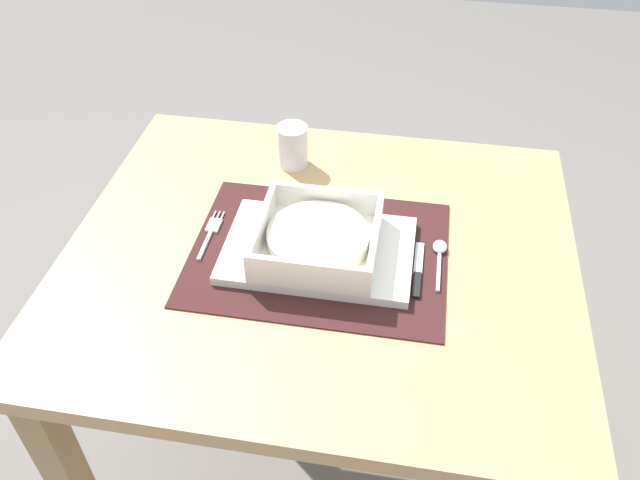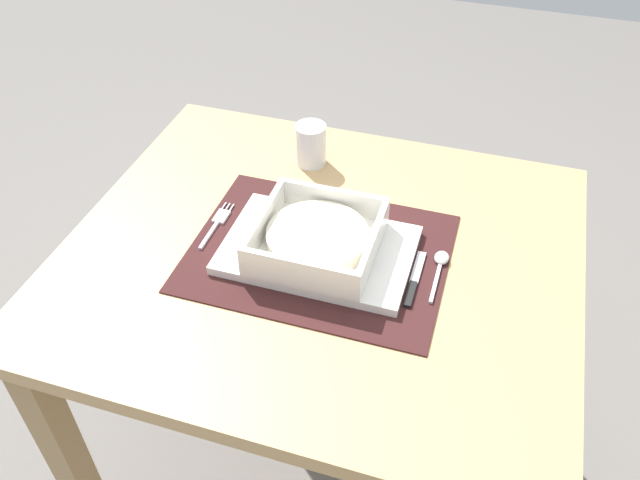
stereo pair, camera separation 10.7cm
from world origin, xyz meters
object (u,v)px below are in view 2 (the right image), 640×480
Objects in this scene: porridge_bowl at (317,239)px; spoon at (440,263)px; fork at (218,222)px; drinking_glass at (311,146)px; dining_table at (321,295)px; butter_knife at (414,282)px.

porridge_bowl is 1.65× the size of spoon.
fork is 0.25m from drinking_glass.
spoon is (0.20, 0.04, -0.03)m from porridge_bowl.
drinking_glass is (0.10, 0.23, 0.03)m from fork.
drinking_glass is at bearing 63.18° from fork.
porridge_bowl is at bearing -69.83° from drinking_glass.
spoon is (0.20, 0.02, 0.12)m from dining_table.
porridge_bowl reaches higher than spoon.
dining_table is 6.73× the size of fork.
butter_knife is (0.17, -0.02, -0.03)m from porridge_bowl.
drinking_glass is at bearing 142.22° from spoon.
fork is 0.98× the size of butter_knife.
dining_table is at bearing -175.71° from spoon.
dining_table is 4.39× the size of porridge_bowl.
fork is 0.39m from spoon.
butter_knife is (0.17, -0.03, 0.12)m from dining_table.
spoon is 0.06m from butter_knife.
butter_knife is at bearing -46.24° from drinking_glass.
butter_knife is at bearing -11.62° from dining_table.
drinking_glass reaches higher than fork.
porridge_bowl reaches higher than fork.
porridge_bowl is 1.51× the size of butter_knife.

